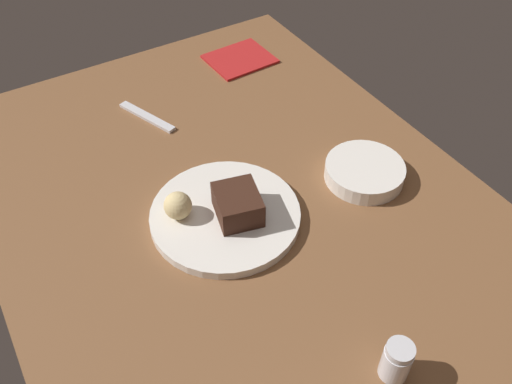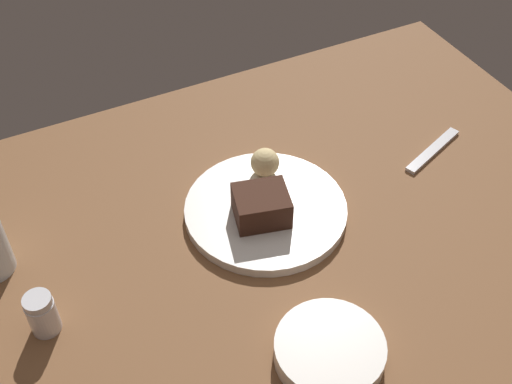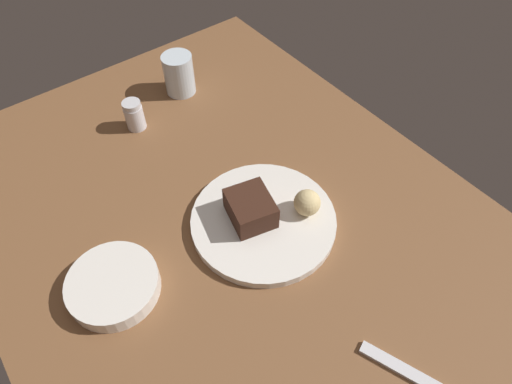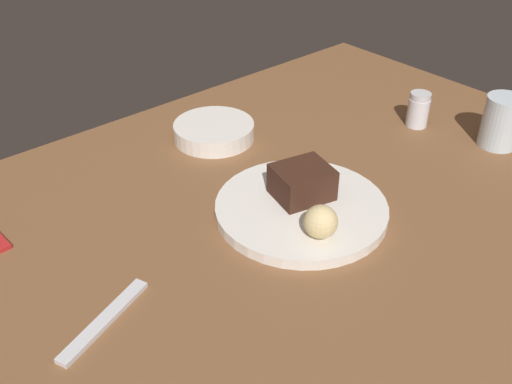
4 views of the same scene
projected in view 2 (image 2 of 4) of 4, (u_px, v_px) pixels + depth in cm
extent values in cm
cube|color=brown|center=(271.00, 238.00, 105.64)|extent=(120.00, 84.00, 3.00)
cylinder|color=white|center=(266.00, 210.00, 106.76)|extent=(26.27, 26.27, 1.71)
cube|color=#381E14|center=(261.00, 206.00, 102.86)|extent=(9.92, 9.09, 4.94)
sphere|color=#DBC184|center=(265.00, 162.00, 110.07)|extent=(4.84, 4.84, 4.84)
cylinder|color=silver|center=(43.00, 316.00, 89.92)|extent=(4.09, 4.09, 5.54)
cylinder|color=silver|center=(37.00, 301.00, 87.55)|extent=(3.88, 3.88, 1.20)
cylinder|color=white|center=(329.00, 351.00, 87.48)|extent=(14.87, 14.87, 3.10)
cube|color=silver|center=(433.00, 150.00, 117.96)|extent=(14.64, 7.07, 0.70)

